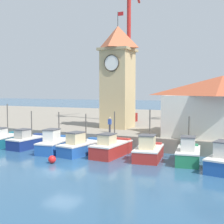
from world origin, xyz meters
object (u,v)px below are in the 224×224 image
at_px(fishing_boat_left_inner, 56,144).
at_px(fishing_boat_mid_right, 148,151).
at_px(fishing_boat_right_inner, 188,154).
at_px(port_crane_far, 129,63).
at_px(warehouse_right, 222,105).
at_px(fishing_boat_mid_left, 81,146).
at_px(fishing_boat_center, 111,148).
at_px(clock_tower, 118,74).
at_px(fishing_boat_left_outer, 28,141).
at_px(fishing_boat_far_left, 4,139).
at_px(dock_worker_near_tower, 110,124).
at_px(mooring_buoy, 52,159).

relative_size(fishing_boat_left_inner, fishing_boat_mid_right, 1.15).
height_order(fishing_boat_right_inner, port_crane_far, port_crane_far).
height_order(warehouse_right, port_crane_far, port_crane_far).
bearing_deg(fishing_boat_mid_left, fishing_boat_center, 7.45).
xyz_separation_m(fishing_boat_center, clock_tower, (-3.49, 9.13, 6.94)).
xyz_separation_m(fishing_boat_left_outer, port_crane_far, (4.21, 16.52, 8.90)).
xyz_separation_m(clock_tower, port_crane_far, (-1.58, 7.31, 1.91)).
relative_size(fishing_boat_left_inner, fishing_boat_center, 1.07).
bearing_deg(fishing_boat_far_left, fishing_boat_mid_left, -0.60).
bearing_deg(dock_worker_near_tower, warehouse_right, 11.38).
height_order(fishing_boat_center, port_crane_far, port_crane_far).
bearing_deg(fishing_boat_left_outer, fishing_boat_center, 0.55).
relative_size(fishing_boat_mid_right, mooring_buoy, 7.27).
xyz_separation_m(fishing_boat_far_left, fishing_boat_mid_left, (9.43, -0.10, 0.02)).
relative_size(fishing_boat_far_left, warehouse_right, 0.48).
relative_size(fishing_boat_far_left, dock_worker_near_tower, 3.14).
relative_size(fishing_boat_mid_right, port_crane_far, 0.21).
relative_size(fishing_boat_left_inner, port_crane_far, 0.24).
bearing_deg(fishing_boat_mid_right, fishing_boat_mid_left, -176.14).
bearing_deg(fishing_boat_mid_right, warehouse_right, 55.22).
relative_size(fishing_boat_mid_left, fishing_boat_mid_right, 1.14).
distance_m(fishing_boat_mid_right, fishing_boat_right_inner, 3.26).
bearing_deg(warehouse_right, mooring_buoy, -134.47).
relative_size(fishing_boat_left_outer, warehouse_right, 0.42).
relative_size(warehouse_right, dock_worker_near_tower, 6.54).
relative_size(clock_tower, dock_worker_near_tower, 8.37).
distance_m(fishing_boat_left_inner, dock_worker_near_tower, 6.48).
height_order(fishing_boat_left_outer, fishing_boat_right_inner, fishing_boat_left_outer).
xyz_separation_m(fishing_boat_right_inner, dock_worker_near_tower, (-9.26, 4.77, 1.45)).
distance_m(clock_tower, port_crane_far, 7.72).
xyz_separation_m(fishing_boat_mid_left, warehouse_right, (11.30, 7.64, 3.63)).
bearing_deg(fishing_boat_far_left, clock_tower, 46.95).
bearing_deg(fishing_boat_far_left, warehouse_right, 20.00).
xyz_separation_m(fishing_boat_mid_left, dock_worker_near_tower, (0.27, 5.42, 1.49)).
xyz_separation_m(warehouse_right, mooring_buoy, (-11.54, -11.75, -4.03)).
distance_m(fishing_boat_mid_right, clock_tower, 13.37).
relative_size(port_crane_far, mooring_buoy, 34.15).
relative_size(port_crane_far, dock_worker_near_tower, 13.02).
height_order(fishing_boat_left_outer, dock_worker_near_tower, fishing_boat_left_outer).
bearing_deg(fishing_boat_left_inner, fishing_boat_far_left, 177.95).
height_order(fishing_boat_right_inner, mooring_buoy, fishing_boat_right_inner).
height_order(fishing_boat_center, warehouse_right, warehouse_right).
distance_m(fishing_boat_left_outer, fishing_boat_mid_left, 6.43).
bearing_deg(fishing_boat_mid_left, fishing_boat_right_inner, 3.95).
height_order(fishing_boat_left_inner, fishing_boat_right_inner, fishing_boat_left_inner).
relative_size(fishing_boat_mid_right, fishing_boat_right_inner, 1.01).
bearing_deg(clock_tower, fishing_boat_mid_left, -86.10).
relative_size(fishing_boat_left_inner, fishing_boat_mid_left, 1.00).
bearing_deg(fishing_boat_left_outer, fishing_boat_far_left, -176.46).
bearing_deg(fishing_boat_left_outer, dock_worker_near_tower, 37.49).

